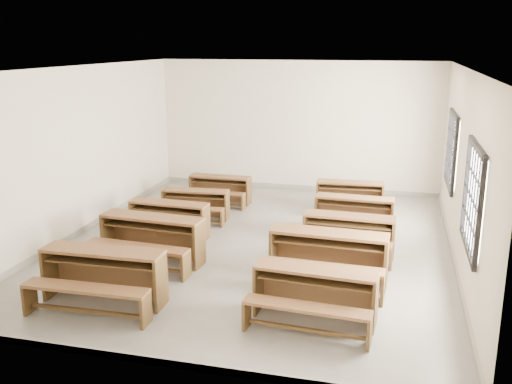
% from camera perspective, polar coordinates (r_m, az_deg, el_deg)
% --- Properties ---
extents(room, '(8.50, 8.50, 3.20)m').
position_cam_1_polar(room, '(10.04, 0.50, 6.28)').
color(room, slate).
rests_on(room, ground).
extents(desk_set_0, '(1.79, 0.95, 0.79)m').
position_cam_1_polar(desk_set_0, '(8.43, -15.13, -7.81)').
color(desk_set_0, brown).
rests_on(desk_set_0, ground).
extents(desk_set_1, '(1.83, 1.04, 0.80)m').
position_cam_1_polar(desk_set_1, '(9.78, -10.47, -4.34)').
color(desk_set_1, brown).
rests_on(desk_set_1, ground).
extents(desk_set_2, '(1.56, 0.86, 0.69)m').
position_cam_1_polar(desk_set_2, '(10.96, -8.78, -2.52)').
color(desk_set_2, brown).
rests_on(desk_set_2, ground).
extents(desk_set_3, '(1.44, 0.82, 0.63)m').
position_cam_1_polar(desk_set_3, '(12.03, -6.12, -1.03)').
color(desk_set_3, brown).
rests_on(desk_set_3, ground).
extents(desk_set_4, '(1.43, 0.76, 0.64)m').
position_cam_1_polar(desk_set_4, '(13.17, -3.67, 0.45)').
color(desk_set_4, brown).
rests_on(desk_set_4, ground).
extents(desk_set_5, '(1.69, 0.96, 0.73)m').
position_cam_1_polar(desk_set_5, '(7.70, 5.85, -9.88)').
color(desk_set_5, brown).
rests_on(desk_set_5, ground).
extents(desk_set_6, '(1.84, 1.02, 0.81)m').
position_cam_1_polar(desk_set_6, '(8.88, 7.20, -6.16)').
color(desk_set_6, brown).
rests_on(desk_set_6, ground).
extents(desk_set_7, '(1.61, 0.88, 0.71)m').
position_cam_1_polar(desk_set_7, '(10.09, 9.21, -3.99)').
color(desk_set_7, brown).
rests_on(desk_set_7, ground).
extents(desk_set_8, '(1.55, 0.85, 0.68)m').
position_cam_1_polar(desk_set_8, '(11.37, 9.75, -1.94)').
color(desk_set_8, brown).
rests_on(desk_set_8, ground).
extents(desk_set_9, '(1.50, 0.84, 0.66)m').
position_cam_1_polar(desk_set_9, '(12.71, 9.35, -0.21)').
color(desk_set_9, brown).
rests_on(desk_set_9, ground).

